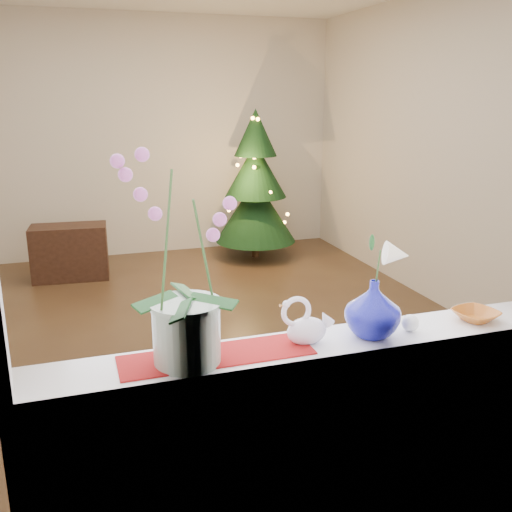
{
  "coord_description": "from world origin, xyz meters",
  "views": [
    {
      "loc": [
        -0.83,
        -4.19,
        1.82
      ],
      "look_at": [
        0.09,
        -1.4,
        0.99
      ],
      "focal_mm": 40.0,
      "sensor_mm": 36.0,
      "label": 1
    }
  ],
  "objects_px": {
    "orchid_pot": "(184,260)",
    "side_table": "(70,252)",
    "swan": "(307,321)",
    "blue_vase": "(373,304)",
    "xmas_tree": "(256,185)",
    "paperweight": "(410,323)",
    "amber_dish": "(476,316)"
  },
  "relations": [
    {
      "from": "swan",
      "to": "xmas_tree",
      "type": "relative_size",
      "value": 0.13
    },
    {
      "from": "orchid_pot",
      "to": "paperweight",
      "type": "relative_size",
      "value": 10.92
    },
    {
      "from": "swan",
      "to": "paperweight",
      "type": "distance_m",
      "value": 0.44
    },
    {
      "from": "amber_dish",
      "to": "xmas_tree",
      "type": "relative_size",
      "value": 0.09
    },
    {
      "from": "orchid_pot",
      "to": "paperweight",
      "type": "bearing_deg",
      "value": -0.27
    },
    {
      "from": "side_table",
      "to": "blue_vase",
      "type": "bearing_deg",
      "value": -69.82
    },
    {
      "from": "swan",
      "to": "xmas_tree",
      "type": "xyz_separation_m",
      "value": [
        1.19,
        4.28,
        -0.17
      ]
    },
    {
      "from": "paperweight",
      "to": "xmas_tree",
      "type": "height_order",
      "value": "xmas_tree"
    },
    {
      "from": "swan",
      "to": "paperweight",
      "type": "height_order",
      "value": "swan"
    },
    {
      "from": "amber_dish",
      "to": "xmas_tree",
      "type": "xyz_separation_m",
      "value": [
        0.43,
        4.29,
        -0.1
      ]
    },
    {
      "from": "orchid_pot",
      "to": "side_table",
      "type": "xyz_separation_m",
      "value": [
        -0.4,
        4.11,
        -1.01
      ]
    },
    {
      "from": "side_table",
      "to": "paperweight",
      "type": "bearing_deg",
      "value": -67.72
    },
    {
      "from": "orchid_pot",
      "to": "blue_vase",
      "type": "height_order",
      "value": "orchid_pot"
    },
    {
      "from": "swan",
      "to": "side_table",
      "type": "xyz_separation_m",
      "value": [
        -0.86,
        4.09,
        -0.73
      ]
    },
    {
      "from": "side_table",
      "to": "orchid_pot",
      "type": "bearing_deg",
      "value": -79.64
    },
    {
      "from": "swan",
      "to": "side_table",
      "type": "height_order",
      "value": "swan"
    },
    {
      "from": "amber_dish",
      "to": "side_table",
      "type": "xyz_separation_m",
      "value": [
        -1.62,
        4.1,
        -0.66
      ]
    },
    {
      "from": "blue_vase",
      "to": "xmas_tree",
      "type": "bearing_deg",
      "value": 77.85
    },
    {
      "from": "amber_dish",
      "to": "paperweight",
      "type": "bearing_deg",
      "value": -177.74
    },
    {
      "from": "swan",
      "to": "xmas_tree",
      "type": "bearing_deg",
      "value": 65.59
    },
    {
      "from": "blue_vase",
      "to": "xmas_tree",
      "type": "distance_m",
      "value": 4.39
    },
    {
      "from": "side_table",
      "to": "swan",
      "type": "bearing_deg",
      "value": -73.33
    },
    {
      "from": "paperweight",
      "to": "xmas_tree",
      "type": "relative_size",
      "value": 0.04
    },
    {
      "from": "xmas_tree",
      "to": "amber_dish",
      "type": "bearing_deg",
      "value": -95.79
    },
    {
      "from": "blue_vase",
      "to": "paperweight",
      "type": "xyz_separation_m",
      "value": [
        0.17,
        -0.01,
        -0.1
      ]
    },
    {
      "from": "swan",
      "to": "orchid_pot",
      "type": "bearing_deg",
      "value": 173.39
    },
    {
      "from": "swan",
      "to": "side_table",
      "type": "relative_size",
      "value": 0.29
    },
    {
      "from": "orchid_pot",
      "to": "paperweight",
      "type": "distance_m",
      "value": 0.96
    },
    {
      "from": "xmas_tree",
      "to": "side_table",
      "type": "distance_m",
      "value": 2.14
    },
    {
      "from": "orchid_pot",
      "to": "blue_vase",
      "type": "bearing_deg",
      "value": 0.34
    },
    {
      "from": "xmas_tree",
      "to": "side_table",
      "type": "height_order",
      "value": "xmas_tree"
    },
    {
      "from": "blue_vase",
      "to": "side_table",
      "type": "height_order",
      "value": "blue_vase"
    }
  ]
}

